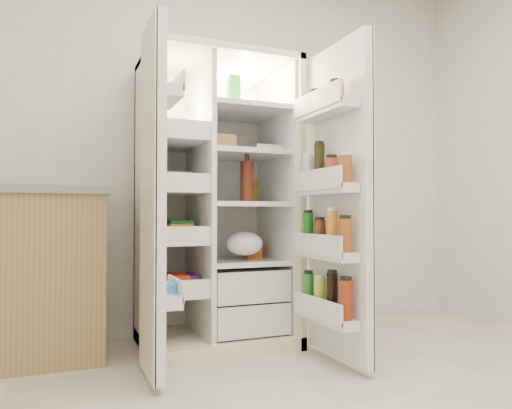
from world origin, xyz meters
name	(u,v)px	position (x,y,z in m)	size (l,w,h in m)	color
wall_back	(223,141)	(0.00, 2.00, 1.35)	(4.00, 0.02, 2.70)	white
refrigerator	(216,226)	(-0.16, 1.65, 0.74)	(0.92, 0.70, 1.80)	beige
freezer_door	(153,199)	(-0.68, 1.05, 0.89)	(0.15, 0.40, 1.72)	white
fridge_door	(336,204)	(0.30, 0.96, 0.87)	(0.17, 0.58, 1.72)	white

